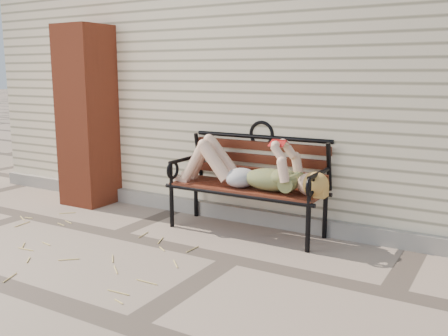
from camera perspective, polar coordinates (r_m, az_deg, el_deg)
The scene contains 7 objects.
ground at distance 4.09m, azimuth 0.93°, elevation -10.39°, with size 80.00×80.00×0.00m, color gray.
house_wall at distance 6.59m, azimuth 14.12°, elevation 10.66°, with size 8.00×4.00×3.00m, color beige.
foundation_strip at distance 4.89m, azimuth 6.56°, elevation -5.96°, with size 8.00×0.10×0.15m, color gray.
brick_pillar at distance 5.85m, azimuth -15.35°, elevation 5.72°, with size 0.50×0.50×2.00m, color #983B22.
garden_bench at distance 4.70m, azimuth 3.09°, elevation -0.27°, with size 1.59×0.63×1.03m.
reading_woman at distance 4.58m, azimuth 2.51°, elevation -0.13°, with size 1.50×0.34×0.47m.
straw_scatter at distance 4.85m, azimuth -18.37°, elevation -7.46°, with size 2.79×1.83×0.01m.
Camera 1 is at (1.87, -3.32, 1.48)m, focal length 40.00 mm.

